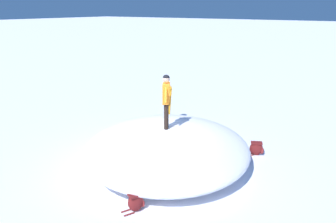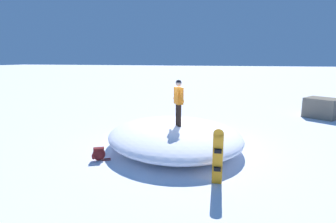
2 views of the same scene
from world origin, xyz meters
TOP-DOWN VIEW (x-y plane):
  - ground at (0.00, 0.00)m, footprint 240.00×240.00m
  - snow_mound at (0.22, -0.28)m, footprint 7.59×7.39m
  - snowboarder_standing at (0.52, -0.06)m, footprint 0.91×0.62m
  - snowboard_primary_upright at (3.04, 1.62)m, footprint 0.27×0.30m
  - backpack_near at (2.23, -2.44)m, footprint 0.44×0.64m
  - backpack_far at (-2.38, -1.19)m, footprint 0.60×0.45m

SIDE VIEW (x-z plane):
  - ground at x=0.00m, z-range 0.00..0.00m
  - backpack_near at x=2.23m, z-range 0.00..0.47m
  - backpack_far at x=-2.38m, z-range 0.01..0.47m
  - snow_mound at x=0.22m, z-range 0.00..0.97m
  - snowboard_primary_upright at x=3.04m, z-range 0.03..1.66m
  - snowboarder_standing at x=0.52m, z-range 1.13..2.84m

